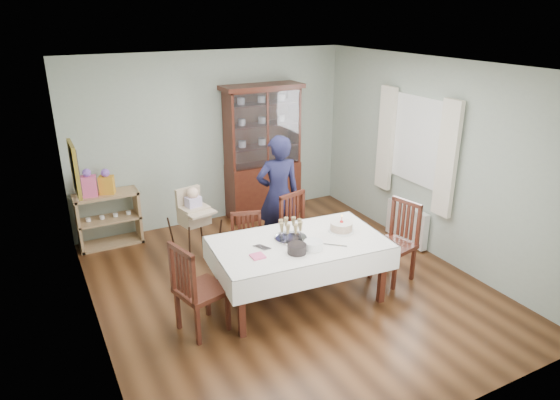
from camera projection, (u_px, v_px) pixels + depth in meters
floor at (288, 286)px, 6.30m from camera, size 5.00×5.00×0.00m
room_shell at (268, 145)px, 6.12m from camera, size 5.00×5.00×5.00m
dining_table at (299, 270)px, 5.90m from camera, size 2.09×1.31×0.76m
china_cabinet at (263, 150)px, 8.09m from camera, size 1.30×0.48×2.18m
sideboard at (109, 219)px, 7.28m from camera, size 0.90×0.38×0.80m
picture_frame at (74, 169)px, 5.40m from camera, size 0.04×0.48×0.58m
window at (418, 141)px, 6.95m from camera, size 0.04×1.02×1.22m
curtain_left at (447, 159)px, 6.45m from camera, size 0.07×0.30×1.55m
curtain_right at (386, 139)px, 7.47m from camera, size 0.07×0.30×1.55m
radiator at (407, 224)px, 7.38m from camera, size 0.10×0.80×0.55m
chair_far_left at (248, 263)px, 6.32m from camera, size 0.50×0.50×0.89m
chair_far_right at (301, 247)px, 6.66m from camera, size 0.55×0.55×1.01m
chair_end_left at (201, 305)px, 5.33m from camera, size 0.57×0.57×1.05m
chair_end_right at (393, 257)px, 6.38m from camera, size 0.55×0.55×1.03m
woman at (278, 195)px, 6.93m from camera, size 0.68×0.50×1.70m
high_chair at (195, 233)px, 6.78m from camera, size 0.57×0.57×1.08m
champagne_tray at (291, 233)px, 5.79m from camera, size 0.39×0.39×0.23m
birthday_cake at (341, 227)px, 6.00m from camera, size 0.31×0.31×0.21m
plate_stack_dark at (297, 249)px, 5.47m from camera, size 0.22×0.22×0.10m
plate_stack_white at (313, 245)px, 5.57m from camera, size 0.28×0.28×0.09m
napkin_stack at (258, 256)px, 5.40m from camera, size 0.15×0.15×0.02m
cutlery at (259, 248)px, 5.59m from camera, size 0.19×0.21×0.01m
cake_knife at (335, 245)px, 5.66m from camera, size 0.22×0.20×0.01m
gift_bag_pink at (88, 184)px, 6.96m from camera, size 0.24×0.18×0.41m
gift_bag_orange at (107, 183)px, 7.07m from camera, size 0.24×0.20×0.37m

